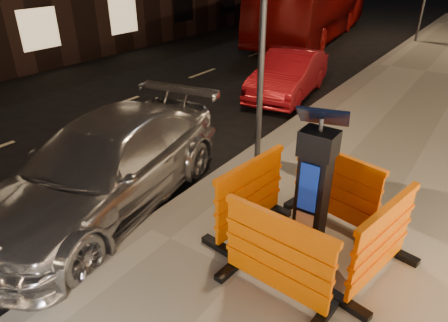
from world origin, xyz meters
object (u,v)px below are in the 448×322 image
Objects in this scene: barrier_back at (335,188)px; car_red at (287,95)px; barrier_front at (277,257)px; bus_doubledecker at (312,37)px; barrier_kerbside at (250,196)px; car_silver at (112,204)px; parking_kiosk at (313,189)px; barrier_bldgside at (381,244)px.

barrier_back is 6.71m from car_red.
bus_doubledecker is (-6.87, 16.91, -0.73)m from barrier_front.
barrier_front is 1.00× the size of barrier_kerbside.
barrier_front is 3.49m from car_silver.
car_silver is (-3.40, 0.35, -0.73)m from barrier_front.
barrier_back is at bearing -73.07° from bus_doubledecker.
parking_kiosk is 0.40× the size of car_silver.
bus_doubledecker is (-5.92, 15.96, -0.73)m from barrier_kerbside.
barrier_kerbside reaches higher than car_red.
bus_doubledecker reaches higher than car_red.
barrier_bldgside is at bearing -63.96° from car_red.
barrier_kerbside is at bearing 4.24° from car_silver.
car_red is at bearing 46.08° from barrier_bldgside.
parking_kiosk reaches higher than car_silver.
car_silver is 16.92m from bus_doubledecker.
barrier_bldgside is 4.45m from car_silver.
parking_kiosk reaches higher than car_red.
barrier_kerbside reaches higher than car_silver.
barrier_front is 1.90m from barrier_back.
bus_doubledecker reaches higher than barrier_bldgside.
parking_kiosk is 3.65m from car_silver.
car_silver is (-3.40, -0.60, -1.19)m from parking_kiosk.
barrier_bldgside is at bearing -71.56° from bus_doubledecker.
barrier_back is at bearing -37.46° from barrier_kerbside.
parking_kiosk is 17.41m from bus_doubledecker.
barrier_kerbside is 0.37× the size of car_red.
car_silver is (-3.40, -1.55, -0.73)m from barrier_back.
barrier_back is 1.00× the size of barrier_bldgside.
bus_doubledecker is at bearing 37.64° from barrier_bldgside.
parking_kiosk is at bearing -74.38° from bus_doubledecker.
barrier_bldgside is (0.95, 0.00, -0.46)m from parking_kiosk.
barrier_back is (0.00, 0.95, -0.46)m from parking_kiosk.
bus_doubledecker is at bearing 92.22° from car_silver.
parking_kiosk reaches higher than barrier_back.
barrier_back is at bearing 94.54° from barrier_front.
bus_doubledecker is at bearing 122.82° from parking_kiosk.
barrier_kerbside is (-0.95, 0.00, -0.46)m from parking_kiosk.
barrier_bldgside is 0.29× the size of car_silver.
parking_kiosk is 1.06m from barrier_back.
barrier_back is 1.00× the size of barrier_kerbside.
barrier_back and barrier_bldgside have the same top height.
barrier_bldgside reaches higher than car_silver.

